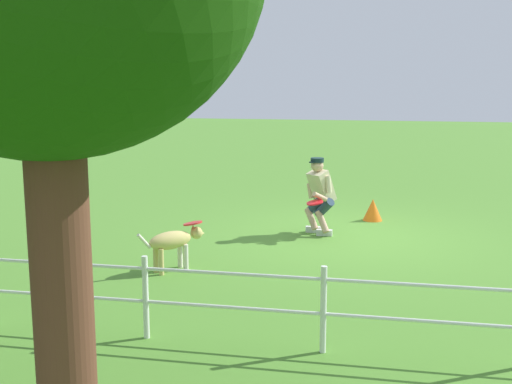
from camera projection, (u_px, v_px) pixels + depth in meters
The scene contains 7 objects.
ground_plane at pixel (350, 238), 10.67m from camera, with size 60.00×60.00×0.00m, color #518C30.
person at pixel (320, 193), 10.83m from camera, with size 0.58×0.71×1.29m.
dog at pixel (174, 242), 8.81m from camera, with size 0.74×0.84×0.59m.
frisbee_flying at pixel (193, 223), 9.02m from camera, with size 0.27×0.27×0.02m, color red.
frisbee_held at pixel (315, 203), 10.48m from camera, with size 0.27×0.27×0.02m, color red.
fence at pixel (323, 302), 6.15m from camera, with size 17.88×0.06×0.86m.
training_cone at pixel (373, 210), 11.95m from camera, with size 0.36×0.36×0.40m, color orange.
Camera 1 is at (-0.52, 10.48, 2.60)m, focal length 45.57 mm.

